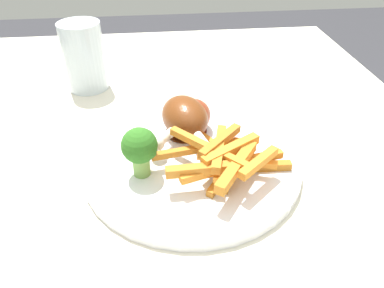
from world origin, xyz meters
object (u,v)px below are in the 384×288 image
Objects in this scene: broccoli_floret_front at (140,147)px; water_glass at (84,57)px; dining_table at (178,208)px; carrot_fries_pile at (227,159)px; dinner_plate at (192,161)px; chicken_drumstick_far at (186,118)px; chicken_drumstick_near at (188,119)px.

broccoli_floret_front is 0.55× the size of water_glass.
water_glass is (-0.19, -0.14, 0.17)m from dining_table.
water_glass is at bearing -159.79° from broccoli_floret_front.
broccoli_floret_front is at bearing -96.52° from carrot_fries_pile.
dinner_plate is 1.63× the size of carrot_fries_pile.
water_glass reaches higher than broccoli_floret_front.
chicken_drumstick_far is at bearing 40.41° from water_glass.
chicken_drumstick_far is (-0.09, -0.04, 0.00)m from carrot_fries_pile.
chicken_drumstick_far is at bearing 136.08° from dining_table.
dining_table is 0.13m from dinner_plate.
broccoli_floret_front is (0.02, -0.06, 0.04)m from dinner_plate.
chicken_drumstick_far reaches higher than dining_table.
chicken_drumstick_near is at bearing 134.38° from chicken_drumstick_far.
dinner_plate is 0.28m from water_glass.
dining_table is at bearing -44.20° from chicken_drumstick_near.
carrot_fries_pile is 1.28× the size of chicken_drumstick_far.
carrot_fries_pile is at bearing 45.50° from dinner_plate.
broccoli_floret_front is at bearing -37.88° from chicken_drumstick_near.
dining_table is 0.29m from water_glass.
broccoli_floret_front is (0.06, -0.04, 0.17)m from dining_table.
carrot_fries_pile reaches higher than dinner_plate.
carrot_fries_pile reaches higher than dining_table.
water_glass is at bearing -146.07° from dinner_plate.
chicken_drumstick_far reaches higher than dinner_plate.
dining_table is 7.18× the size of chicken_drumstick_far.
chicken_drumstick_near is 0.81× the size of chicken_drumstick_far.
broccoli_floret_front is 0.48× the size of chicken_drumstick_far.
dining_table is at bearing 35.29° from water_glass.
water_glass is (-0.23, -0.15, 0.05)m from dinner_plate.
chicken_drumstick_far is (-0.05, -0.00, 0.03)m from dinner_plate.
broccoli_floret_front is at bearing -35.72° from dining_table.
dining_table is 8.27× the size of water_glass.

